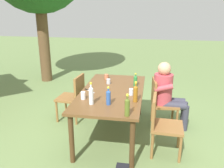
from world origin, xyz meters
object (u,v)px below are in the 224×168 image
Objects in this scene: dining_table at (112,96)px; cup_steel at (108,81)px; chair_near_right at (160,101)px; cup_white at (83,96)px; cup_terracotta at (106,77)px; table_knife at (89,91)px; person_in_white_shirt at (167,92)px; bottle_blue at (108,97)px; bottle_clear at (91,95)px; chair_far_right at (74,95)px; bottle_amber at (135,93)px; chair_near_left at (162,123)px; bottle_green at (135,81)px; cup_glass at (131,92)px; bottle_olive at (127,107)px.

dining_table is 21.13× the size of cup_steel.
chair_near_right is 1.45m from cup_white.
cup_terracotta is 0.45× the size of table_knife.
person_in_white_shirt reaches higher than dining_table.
person_in_white_shirt is at bearing -41.69° from bottle_blue.
bottle_clear reaches higher than chair_near_right.
bottle_amber is at bearing -123.64° from chair_far_right.
chair_near_left is 1.78m from chair_far_right.
bottle_clear is 3.59× the size of cup_steel.
bottle_amber is at bearing -65.61° from bottle_blue.
cup_white reaches higher than cup_steel.
person_in_white_shirt is 10.36× the size of cup_white.
chair_far_right is at bearing 85.11° from bottle_green.
table_knife is (0.36, 0.01, -0.05)m from cup_white.
table_knife is at bearing 39.88° from bottle_blue.
chair_near_right is at bearing -102.86° from cup_terracotta.
bottle_green is 0.44m from cup_glass.
person_in_white_shirt is at bearing -79.23° from bottle_green.
dining_table is 2.14× the size of chair_far_right.
cup_steel is 0.98× the size of cup_terracotta.
chair_near_right is at bearing -26.21° from bottle_amber.
bottle_amber reaches higher than cup_glass.
bottle_green is at bearing -44.22° from cup_white.
dining_table is at bearing 4.40° from bottle_blue.
chair_near_right is 0.97m from bottle_amber.
cup_steel is (0.36, 0.12, 0.13)m from dining_table.
chair_far_right is at bearing 85.58° from cup_steel.
bottle_blue is at bearing -140.12° from table_knife.
chair_far_right is (0.00, 1.58, 0.00)m from chair_near_right.
table_knife is at bearing 111.55° from chair_near_right.
bottle_clear is at bearing 107.47° from bottle_amber.
cup_terracotta is at bearing 18.44° from dining_table.
chair_far_right reaches higher than cup_steel.
bottle_clear is at bearing 175.61° from cup_steel.
cup_white is (-0.77, 0.23, 0.01)m from cup_steel.
chair_near_left is 3.36× the size of bottle_blue.
bottle_blue is 2.87× the size of cup_terracotta.
table_knife reaches higher than dining_table.
person_in_white_shirt reaches higher than table_knife.
chair_far_right is at bearing 62.31° from chair_near_left.
person_in_white_shirt reaches higher than chair_near_left.
chair_far_right is at bearing 42.23° from table_knife.
cup_steel is (0.90, 0.17, -0.07)m from bottle_blue.
bottle_clear reaches higher than dining_table.
chair_near_left is 1.49m from cup_terracotta.
cup_steel is 0.81m from cup_white.
cup_white is at bearing 46.26° from bottle_clear.
bottle_olive is at bearing 179.31° from bottle_green.
bottle_blue is 0.92m from cup_steel.
cup_steel is at bearing -31.16° from table_knife.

